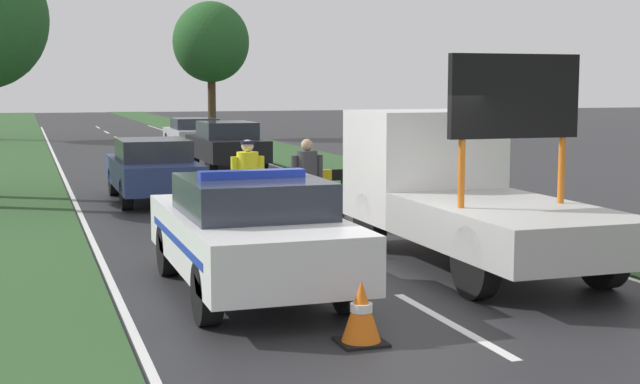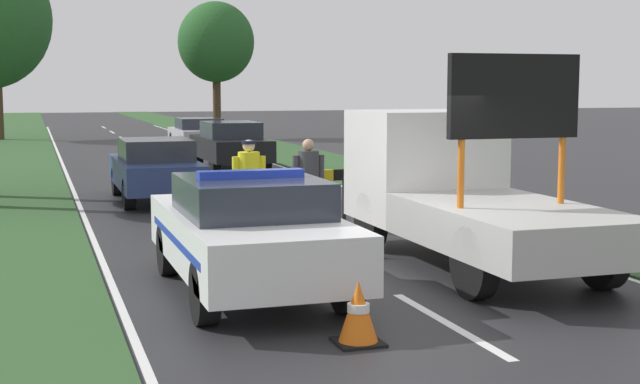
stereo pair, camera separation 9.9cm
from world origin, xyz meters
The scene contains 18 objects.
ground_plane centered at (0.00, 0.00, 0.00)m, with size 160.00×160.00×0.00m, color #28282B.
lane_markings centered at (0.00, 16.83, 0.00)m, with size 6.87×64.55×0.01m.
grass_verge_left centered at (-5.13, 20.00, 0.01)m, with size 3.29×120.00×0.03m.
grass_verge_right centered at (5.13, 20.00, 0.01)m, with size 3.29×120.00×0.03m.
police_car centered at (-1.74, 0.45, 0.78)m, with size 1.91×4.52×1.58m.
work_truck centered at (1.74, 1.63, 1.10)m, with size 2.10×5.60×3.04m.
road_barrier centered at (-0.09, 5.38, 0.88)m, with size 3.42×0.08×1.05m.
police_officer centered at (-0.71, 4.80, 1.00)m, with size 0.60×0.38×1.69m.
pedestrian_civilian centered at (0.42, 4.89, 0.98)m, with size 0.60×0.38×1.67m.
traffic_cone_near_police centered at (-1.21, -2.11, 0.33)m, with size 0.48×0.48×0.66m.
traffic_cone_centre_front centered at (-0.68, 5.30, 0.33)m, with size 0.48×0.48×0.66m.
traffic_cone_near_truck centered at (1.60, 4.83, 0.29)m, with size 0.43×0.43×0.60m.
traffic_cone_behind_barrier centered at (0.32, 2.22, 0.25)m, with size 0.37×0.37×0.51m.
traffic_cone_lane_edge centered at (2.58, 4.69, 0.35)m, with size 0.52×0.52×0.71m.
queued_car_hatch_blue centered at (-1.66, 9.96, 0.74)m, with size 1.73×4.25×1.42m.
queued_car_sedan_black centered at (1.56, 16.85, 0.79)m, with size 1.78×4.54×1.51m.
queued_car_sedan_silver centered at (1.88, 24.12, 0.74)m, with size 1.83×4.01×1.37m.
roadside_tree_mid_left centered at (4.44, 33.22, 4.72)m, with size 3.74×3.74×6.72m.
Camera 1 is at (-4.41, -10.40, 2.63)m, focal length 50.00 mm.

